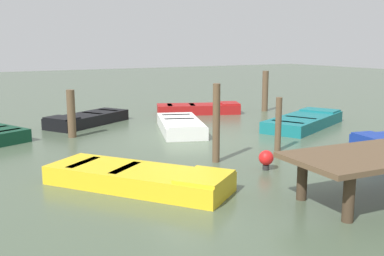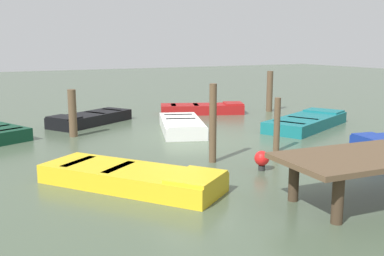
{
  "view_description": "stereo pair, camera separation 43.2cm",
  "coord_description": "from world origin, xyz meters",
  "px_view_note": "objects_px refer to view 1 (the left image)",
  "views": [
    {
      "loc": [
        7.01,
        12.28,
        3.0
      ],
      "look_at": [
        0.0,
        0.0,
        0.35
      ],
      "focal_mm": 42.33,
      "sensor_mm": 36.0,
      "label": 1
    },
    {
      "loc": [
        6.63,
        12.48,
        3.0
      ],
      "look_at": [
        0.0,
        0.0,
        0.35
      ],
      "focal_mm": 42.33,
      "sensor_mm": 36.0,
      "label": 2
    }
  ],
  "objects_px": {
    "rowboat_yellow": "(139,178)",
    "marker_buoy": "(266,158)",
    "mooring_piling_center": "(71,114)",
    "rowboat_red": "(199,109)",
    "mooring_piling_near_left": "(265,91)",
    "rowboat_teal": "(304,121)",
    "mooring_piling_mid_right": "(216,123)",
    "mooring_piling_far_left": "(278,124)",
    "rowboat_black": "(87,119)",
    "rowboat_white": "(180,125)"
  },
  "relations": [
    {
      "from": "rowboat_teal",
      "to": "mooring_piling_near_left",
      "type": "distance_m",
      "value": 4.1
    },
    {
      "from": "rowboat_black",
      "to": "mooring_piling_mid_right",
      "type": "bearing_deg",
      "value": 69.83
    },
    {
      "from": "rowboat_black",
      "to": "mooring_piling_near_left",
      "type": "height_order",
      "value": "mooring_piling_near_left"
    },
    {
      "from": "mooring_piling_near_left",
      "to": "mooring_piling_mid_right",
      "type": "relative_size",
      "value": 0.89
    },
    {
      "from": "mooring_piling_near_left",
      "to": "mooring_piling_far_left",
      "type": "distance_m",
      "value": 7.74
    },
    {
      "from": "rowboat_yellow",
      "to": "rowboat_teal",
      "type": "height_order",
      "value": "same"
    },
    {
      "from": "mooring_piling_near_left",
      "to": "marker_buoy",
      "type": "relative_size",
      "value": 3.75
    },
    {
      "from": "mooring_piling_near_left",
      "to": "marker_buoy",
      "type": "distance_m",
      "value": 9.79
    },
    {
      "from": "rowboat_black",
      "to": "mooring_piling_center",
      "type": "height_order",
      "value": "mooring_piling_center"
    },
    {
      "from": "marker_buoy",
      "to": "mooring_piling_far_left",
      "type": "bearing_deg",
      "value": -137.9
    },
    {
      "from": "rowboat_red",
      "to": "rowboat_teal",
      "type": "distance_m",
      "value": 4.98
    },
    {
      "from": "rowboat_white",
      "to": "rowboat_teal",
      "type": "xyz_separation_m",
      "value": [
        -4.32,
        1.5,
        -0.0
      ]
    },
    {
      "from": "rowboat_white",
      "to": "rowboat_red",
      "type": "xyz_separation_m",
      "value": [
        -2.62,
        -3.18,
        -0.0
      ]
    },
    {
      "from": "mooring_piling_near_left",
      "to": "mooring_piling_mid_right",
      "type": "height_order",
      "value": "mooring_piling_mid_right"
    },
    {
      "from": "rowboat_red",
      "to": "marker_buoy",
      "type": "xyz_separation_m",
      "value": [
        3.14,
        8.48,
        0.07
      ]
    },
    {
      "from": "mooring_piling_center",
      "to": "marker_buoy",
      "type": "distance_m",
      "value": 6.87
    },
    {
      "from": "mooring_piling_mid_right",
      "to": "marker_buoy",
      "type": "xyz_separation_m",
      "value": [
        -0.64,
        1.22,
        -0.72
      ]
    },
    {
      "from": "rowboat_red",
      "to": "rowboat_yellow",
      "type": "bearing_deg",
      "value": -104.65
    },
    {
      "from": "rowboat_white",
      "to": "marker_buoy",
      "type": "xyz_separation_m",
      "value": [
        0.52,
        5.3,
        0.07
      ]
    },
    {
      "from": "mooring_piling_mid_right",
      "to": "mooring_piling_far_left",
      "type": "bearing_deg",
      "value": -175.76
    },
    {
      "from": "rowboat_red",
      "to": "mooring_piling_near_left",
      "type": "height_order",
      "value": "mooring_piling_near_left"
    },
    {
      "from": "rowboat_red",
      "to": "mooring_piling_center",
      "type": "xyz_separation_m",
      "value": [
        6.15,
        2.33,
        0.56
      ]
    },
    {
      "from": "mooring_piling_center",
      "to": "rowboat_white",
      "type": "bearing_deg",
      "value": 166.38
    },
    {
      "from": "rowboat_yellow",
      "to": "rowboat_black",
      "type": "distance_m",
      "value": 8.06
    },
    {
      "from": "mooring_piling_far_left",
      "to": "rowboat_red",
      "type": "bearing_deg",
      "value": -102.74
    },
    {
      "from": "mooring_piling_near_left",
      "to": "mooring_piling_mid_right",
      "type": "distance_m",
      "value": 9.3
    },
    {
      "from": "rowboat_black",
      "to": "mooring_piling_far_left",
      "type": "relative_size",
      "value": 2.31
    },
    {
      "from": "mooring_piling_far_left",
      "to": "rowboat_teal",
      "type": "bearing_deg",
      "value": -143.78
    },
    {
      "from": "rowboat_white",
      "to": "rowboat_teal",
      "type": "bearing_deg",
      "value": 91.53
    },
    {
      "from": "rowboat_teal",
      "to": "mooring_piling_far_left",
      "type": "relative_size",
      "value": 2.84
    },
    {
      "from": "rowboat_black",
      "to": "marker_buoy",
      "type": "xyz_separation_m",
      "value": [
        -1.89,
        8.21,
        0.07
      ]
    },
    {
      "from": "rowboat_red",
      "to": "mooring_piling_near_left",
      "type": "relative_size",
      "value": 2.05
    },
    {
      "from": "rowboat_yellow",
      "to": "rowboat_red",
      "type": "xyz_separation_m",
      "value": [
        -6.33,
        -8.22,
        0.0
      ]
    },
    {
      "from": "rowboat_white",
      "to": "marker_buoy",
      "type": "relative_size",
      "value": 7.65
    },
    {
      "from": "rowboat_black",
      "to": "rowboat_teal",
      "type": "xyz_separation_m",
      "value": [
        -6.72,
        4.41,
        -0.0
      ]
    },
    {
      "from": "rowboat_red",
      "to": "mooring_piling_near_left",
      "type": "bearing_deg",
      "value": 7.07
    },
    {
      "from": "rowboat_white",
      "to": "rowboat_red",
      "type": "height_order",
      "value": "same"
    },
    {
      "from": "rowboat_yellow",
      "to": "mooring_piling_mid_right",
      "type": "distance_m",
      "value": 2.84
    },
    {
      "from": "rowboat_white",
      "to": "mooring_piling_center",
      "type": "relative_size",
      "value": 2.38
    },
    {
      "from": "mooring_piling_center",
      "to": "mooring_piling_near_left",
      "type": "bearing_deg",
      "value": -170.72
    },
    {
      "from": "rowboat_yellow",
      "to": "marker_buoy",
      "type": "relative_size",
      "value": 8.29
    },
    {
      "from": "rowboat_red",
      "to": "mooring_piling_center",
      "type": "bearing_deg",
      "value": -136.34
    },
    {
      "from": "mooring_piling_mid_right",
      "to": "rowboat_yellow",
      "type": "bearing_deg",
      "value": 20.74
    },
    {
      "from": "rowboat_yellow",
      "to": "mooring_piling_near_left",
      "type": "bearing_deg",
      "value": 92.41
    },
    {
      "from": "rowboat_white",
      "to": "marker_buoy",
      "type": "bearing_deg",
      "value": 15.13
    },
    {
      "from": "rowboat_red",
      "to": "rowboat_black",
      "type": "relative_size",
      "value": 1.05
    },
    {
      "from": "rowboat_yellow",
      "to": "marker_buoy",
      "type": "height_order",
      "value": "marker_buoy"
    },
    {
      "from": "rowboat_red",
      "to": "mooring_piling_far_left",
      "type": "height_order",
      "value": "mooring_piling_far_left"
    },
    {
      "from": "rowboat_red",
      "to": "marker_buoy",
      "type": "height_order",
      "value": "marker_buoy"
    },
    {
      "from": "mooring_piling_near_left",
      "to": "rowboat_black",
      "type": "bearing_deg",
      "value": -4.05
    }
  ]
}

